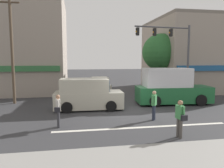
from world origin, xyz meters
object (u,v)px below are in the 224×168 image
Objects in this scene: pedestrian_mid_crossing at (154,104)px; traffic_light_mast at (175,48)px; van_parked_curbside at (87,95)px; pedestrian_far_side at (58,109)px; utility_pole_near_left at (12,49)px; utility_pole_far_right at (183,51)px; pedestrian_foreground_with_bag at (180,117)px; street_tree at (161,52)px; box_truck_waiting_far at (171,88)px; sedan_crossing_leftbound at (100,85)px.

traffic_light_mast is at bearing 55.72° from pedestrian_mid_crossing.
van_parked_curbside reaches higher than pedestrian_far_side.
utility_pole_near_left is 0.96× the size of utility_pole_far_right.
pedestrian_foreground_with_bag is 5.84m from pedestrian_far_side.
traffic_light_mast reaches higher than pedestrian_far_side.
traffic_light_mast reaches higher than pedestrian_foreground_with_bag.
box_truck_waiting_far is at bearing -103.49° from street_tree.
utility_pole_far_right is at bearing 56.94° from box_truck_waiting_far.
pedestrian_foreground_with_bag is (1.94, -13.76, 0.24)m from sedan_crossing_leftbound.
pedestrian_mid_crossing is at bearing -125.00° from box_truck_waiting_far.
van_parked_curbside is 2.79× the size of pedestrian_far_side.
utility_pole_far_right reaches higher than pedestrian_far_side.
box_truck_waiting_far is 5.02m from pedestrian_mid_crossing.
sedan_crossing_leftbound is (7.20, 4.60, -3.45)m from utility_pole_near_left.
street_tree is 3.79m from utility_pole_far_right.
sedan_crossing_leftbound is 11.03m from pedestrian_mid_crossing.
pedestrian_far_side is at bearing -113.52° from van_parked_curbside.
pedestrian_mid_crossing and pedestrian_far_side have the same top height.
utility_pole_far_right reaches higher than sedan_crossing_leftbound.
traffic_light_mast reaches higher than pedestrian_mid_crossing.
traffic_light_mast is 1.49× the size of sedan_crossing_leftbound.
utility_pole_near_left is 6.97m from van_parked_curbside.
box_truck_waiting_far is (-0.85, -1.35, -3.05)m from traffic_light_mast.
van_parked_curbside is at bearing 120.41° from pedestrian_foreground_with_bag.
utility_pole_far_right is at bearing 56.70° from traffic_light_mast.
box_truck_waiting_far is (-1.30, -5.42, -2.86)m from street_tree.
traffic_light_mast is (-3.81, -5.80, -0.03)m from utility_pole_far_right.
pedestrian_mid_crossing reaches higher than sedan_crossing_leftbound.
street_tree is 7.03m from sedan_crossing_leftbound.
pedestrian_foreground_with_bag is at bearing -59.59° from van_parked_curbside.
utility_pole_near_left is 4.80× the size of pedestrian_foreground_with_bag.
box_truck_waiting_far is at bearing 29.61° from pedestrian_far_side.
traffic_light_mast is (12.76, -0.81, 0.14)m from utility_pole_near_left.
utility_pole_far_right reaches higher than pedestrian_foreground_with_bag.
pedestrian_mid_crossing is at bearing -34.78° from utility_pole_near_left.
utility_pole_far_right is 9.08m from box_truck_waiting_far.
street_tree reaches higher than pedestrian_far_side.
traffic_light_mast is at bearing 16.29° from van_parked_curbside.
van_parked_curbside reaches higher than pedestrian_mid_crossing.
van_parked_curbside is at bearing -28.15° from utility_pole_near_left.
box_truck_waiting_far is at bearing -123.06° from utility_pole_far_right.
utility_pole_near_left is 8.40m from pedestrian_far_side.
van_parked_curbside is at bearing -102.84° from sedan_crossing_leftbound.
pedestrian_far_side is at bearing -60.54° from utility_pole_near_left.
van_parked_curbside reaches higher than pedestrian_foreground_with_bag.
street_tree is 6.26m from box_truck_waiting_far.
traffic_light_mast is 1.09× the size of box_truck_waiting_far.
pedestrian_far_side is at bearing -106.58° from sedan_crossing_leftbound.
van_parked_curbside is at bearing -141.30° from street_tree.
pedestrian_foreground_with_bag is (9.14, -9.16, -3.20)m from utility_pole_near_left.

